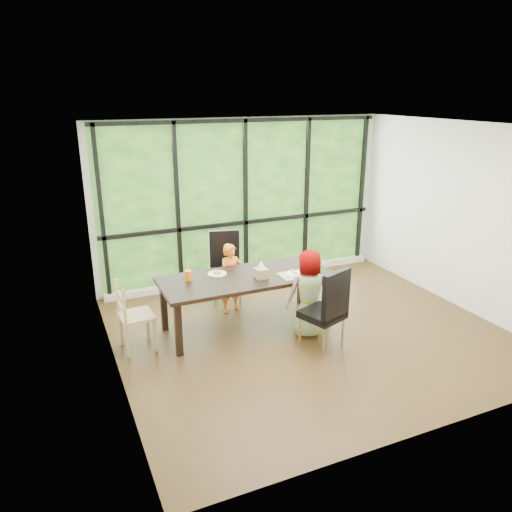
% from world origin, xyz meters
% --- Properties ---
extents(ground, '(5.00, 5.00, 0.00)m').
position_xyz_m(ground, '(0.00, 0.00, 0.00)').
color(ground, black).
rests_on(ground, ground).
extents(back_wall, '(5.00, 0.00, 5.00)m').
position_xyz_m(back_wall, '(0.00, 2.25, 1.35)').
color(back_wall, silver).
rests_on(back_wall, ground).
extents(foliage_backdrop, '(4.80, 0.02, 2.65)m').
position_xyz_m(foliage_backdrop, '(0.00, 2.23, 1.35)').
color(foliage_backdrop, '#154615').
rests_on(foliage_backdrop, back_wall).
extents(window_mullions, '(4.80, 0.06, 2.65)m').
position_xyz_m(window_mullions, '(0.00, 2.19, 1.35)').
color(window_mullions, black).
rests_on(window_mullions, back_wall).
extents(window_sill, '(4.80, 0.12, 0.10)m').
position_xyz_m(window_sill, '(0.00, 2.15, 0.05)').
color(window_sill, silver).
rests_on(window_sill, ground).
extents(dining_table, '(2.36, 1.13, 0.75)m').
position_xyz_m(dining_table, '(-0.71, 0.48, 0.38)').
color(dining_table, black).
rests_on(dining_table, ground).
extents(chair_window_leather, '(0.56, 0.56, 1.08)m').
position_xyz_m(chair_window_leather, '(-0.65, 1.41, 0.54)').
color(chair_window_leather, black).
rests_on(chair_window_leather, ground).
extents(chair_interior_leather, '(0.59, 0.59, 1.08)m').
position_xyz_m(chair_interior_leather, '(-0.06, -0.43, 0.54)').
color(chair_interior_leather, black).
rests_on(chair_interior_leather, ground).
extents(chair_end_beech, '(0.42, 0.44, 0.90)m').
position_xyz_m(chair_end_beech, '(-2.18, 0.47, 0.45)').
color(chair_end_beech, '#A28253').
rests_on(chair_end_beech, ground).
extents(child_toddler, '(0.42, 0.32, 1.03)m').
position_xyz_m(child_toddler, '(-0.71, 1.05, 0.52)').
color(child_toddler, orange).
rests_on(child_toddler, ground).
extents(child_older, '(0.64, 0.48, 1.18)m').
position_xyz_m(child_older, '(-0.03, -0.06, 0.59)').
color(child_older, gray).
rests_on(child_older, ground).
extents(placemat, '(0.44, 0.32, 0.01)m').
position_xyz_m(placemat, '(-0.08, 0.24, 0.75)').
color(placemat, tan).
rests_on(placemat, dining_table).
extents(plate_far, '(0.26, 0.26, 0.02)m').
position_xyz_m(plate_far, '(-1.04, 0.69, 0.76)').
color(plate_far, white).
rests_on(plate_far, dining_table).
extents(plate_near, '(0.24, 0.24, 0.01)m').
position_xyz_m(plate_near, '(-0.09, 0.28, 0.76)').
color(plate_near, white).
rests_on(plate_near, dining_table).
extents(orange_cup, '(0.09, 0.09, 0.14)m').
position_xyz_m(orange_cup, '(-1.45, 0.63, 0.82)').
color(orange_cup, orange).
rests_on(orange_cup, dining_table).
extents(green_cup, '(0.07, 0.07, 0.12)m').
position_xyz_m(green_cup, '(0.24, 0.19, 0.81)').
color(green_cup, green).
rests_on(green_cup, dining_table).
extents(tissue_box, '(0.15, 0.15, 0.13)m').
position_xyz_m(tissue_box, '(-0.55, 0.33, 0.82)').
color(tissue_box, tan).
rests_on(tissue_box, dining_table).
extents(crepe_rolls_far, '(0.10, 0.12, 0.04)m').
position_xyz_m(crepe_rolls_far, '(-1.04, 0.69, 0.78)').
color(crepe_rolls_far, tan).
rests_on(crepe_rolls_far, plate_far).
extents(crepe_rolls_near, '(0.05, 0.12, 0.04)m').
position_xyz_m(crepe_rolls_near, '(-0.09, 0.28, 0.78)').
color(crepe_rolls_near, tan).
rests_on(crepe_rolls_near, plate_near).
extents(straw_white, '(0.01, 0.04, 0.20)m').
position_xyz_m(straw_white, '(-1.45, 0.63, 0.93)').
color(straw_white, white).
rests_on(straw_white, orange_cup).
extents(straw_pink, '(0.01, 0.04, 0.20)m').
position_xyz_m(straw_pink, '(0.24, 0.19, 0.91)').
color(straw_pink, pink).
rests_on(straw_pink, green_cup).
extents(tissue, '(0.12, 0.12, 0.11)m').
position_xyz_m(tissue, '(-0.55, 0.33, 0.94)').
color(tissue, white).
rests_on(tissue, tissue_box).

